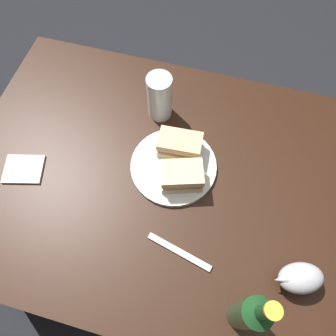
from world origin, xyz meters
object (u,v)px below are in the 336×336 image
Objects in this scene: fork at (179,252)px; plate at (174,166)px; sandwich_half_right at (180,145)px; pint_glass at (160,99)px; napkin at (24,169)px; cider_bottle at (250,314)px; gravy_boat at (300,278)px; sandwich_half_left at (182,175)px.

plate is at bearing 121.98° from fork.
pint_glass is at bearing 127.28° from sandwich_half_right.
sandwich_half_right is at bearing 22.51° from napkin.
cider_bottle is (0.25, -0.39, 0.07)m from sandwich_half_right.
gravy_boat is at bearing 44.67° from cider_bottle.
sandwich_half_right is 0.71× the size of fork.
plate is 0.21m from pint_glass.
cider_bottle is 2.53× the size of napkin.
pint_glass is at bearing 123.68° from cider_bottle.
pint_glass is 0.45m from napkin.
pint_glass is at bearing 117.13° from plate.
gravy_boat is at bearing 15.15° from fork.
sandwich_half_left is 0.47× the size of cider_bottle.
gravy_boat is 0.18m from cider_bottle.
sandwich_half_right reaches higher than gravy_boat.
cider_bottle is (-0.12, -0.11, 0.07)m from gravy_boat.
sandwich_half_right is at bearing -52.72° from pint_glass.
sandwich_half_right is 0.46× the size of cider_bottle.
napkin is (-0.45, -0.08, -0.04)m from sandwich_half_left.
gravy_boat is (0.37, -0.23, 0.04)m from plate.
pint_glass reaches higher than fork.
sandwich_half_right is 0.46m from gravy_boat.
cider_bottle reaches higher than fork.
sandwich_half_left is 0.85× the size of pint_glass.
fork is at bearing -75.68° from sandwich_half_right.
napkin is at bearing 162.02° from cider_bottle.
cider_bottle is 0.71m from napkin.
plate is 0.43m from napkin.
sandwich_half_left reaches higher than plate.
cider_bottle reaches higher than napkin.
fork is (-0.18, 0.11, -0.11)m from cider_bottle.
cider_bottle is at bearing -53.80° from sandwich_half_left.
sandwich_half_left is at bearing -49.46° from plate.
sandwich_half_left is 0.10m from sandwich_half_right.
napkin is at bearing -163.60° from plate.
pint_glass is (-0.09, 0.12, 0.02)m from sandwich_half_right.
sandwich_half_left is at bearing 116.29° from fork.
pint_glass is 0.86× the size of fork.
fork is at bearing 148.78° from cider_bottle.
plate is at bearing 126.73° from cider_bottle.
napkin is at bearing -169.55° from sandwich_half_left.
fork is at bearing -12.61° from napkin.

